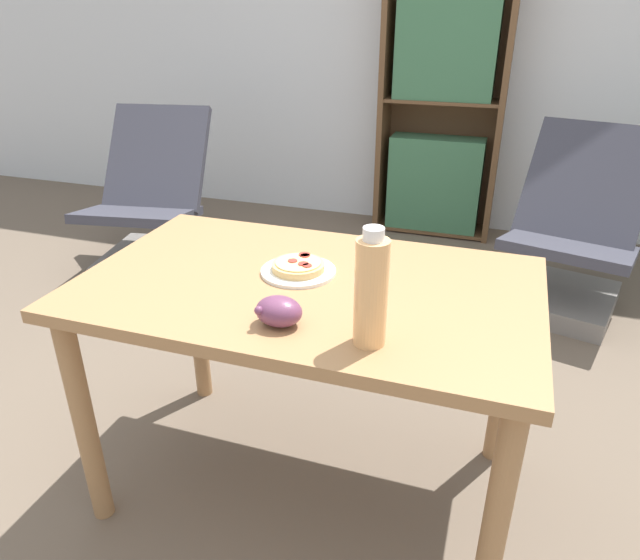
{
  "coord_description": "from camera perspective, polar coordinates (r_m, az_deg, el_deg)",
  "views": [
    {
      "loc": [
        0.56,
        -1.32,
        1.41
      ],
      "look_at": [
        0.16,
        -0.1,
        0.79
      ],
      "focal_mm": 32.0,
      "sensor_mm": 36.0,
      "label": 1
    }
  ],
  "objects": [
    {
      "name": "lounge_chair_far",
      "position": [
        3.12,
        23.55,
        2.48
      ],
      "size": [
        0.72,
        0.88,
        0.88
      ],
      "rotation": [
        0.0,
        0.0,
        -0.25
      ],
      "color": "slate",
      "rests_on": "ground_plane"
    },
    {
      "name": "lounge_chair_near",
      "position": [
        3.47,
        -16.53,
        5.85
      ],
      "size": [
        0.68,
        0.85,
        0.88
      ],
      "rotation": [
        0.0,
        0.0,
        0.17
      ],
      "color": "slate",
      "rests_on": "ground_plane"
    },
    {
      "name": "grape_bunch",
      "position": [
        1.34,
        -4.17,
        -3.14
      ],
      "size": [
        0.11,
        0.09,
        0.07
      ],
      "color": "#6B3856",
      "rests_on": "dining_table"
    },
    {
      "name": "ground_plane",
      "position": [
        2.01,
        -3.52,
        -18.77
      ],
      "size": [
        14.0,
        14.0,
        0.0
      ],
      "primitive_type": "plane",
      "color": "brown"
    },
    {
      "name": "wall_back",
      "position": [
        3.98,
        11.25,
        23.84
      ],
      "size": [
        8.0,
        0.05,
        2.6
      ],
      "color": "silver",
      "rests_on": "ground_plane"
    },
    {
      "name": "drink_bottle",
      "position": [
        1.22,
        5.13,
        -1.1
      ],
      "size": [
        0.07,
        0.07,
        0.27
      ],
      "color": "#EFB270",
      "rests_on": "dining_table"
    },
    {
      "name": "bookshelf",
      "position": [
        3.84,
        12.02,
        16.03
      ],
      "size": [
        0.77,
        0.3,
        1.73
      ],
      "color": "brown",
      "rests_on": "ground_plane"
    },
    {
      "name": "pizza_on_plate",
      "position": [
        1.6,
        -2.18,
        1.18
      ],
      "size": [
        0.21,
        0.21,
        0.04
      ],
      "color": "white",
      "rests_on": "dining_table"
    },
    {
      "name": "dining_table",
      "position": [
        1.6,
        -1.22,
        -3.49
      ],
      "size": [
        1.24,
        0.76,
        0.73
      ],
      "color": "#A37549",
      "rests_on": "ground_plane"
    }
  ]
}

